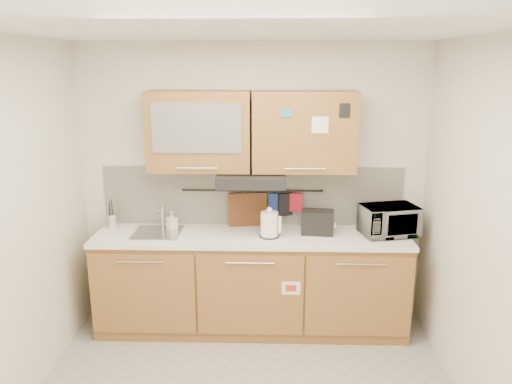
{
  "coord_description": "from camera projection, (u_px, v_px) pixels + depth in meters",
  "views": [
    {
      "loc": [
        0.16,
        -3.04,
        2.42
      ],
      "look_at": [
        0.05,
        1.05,
        1.35
      ],
      "focal_mm": 35.0,
      "sensor_mm": 36.0,
      "label": 1
    }
  ],
  "objects": [
    {
      "name": "wall_right",
      "position": [
        494.0,
        243.0,
        3.18
      ],
      "size": [
        0.0,
        3.0,
        3.0
      ],
      "primitive_type": "plane",
      "rotation": [
        1.57,
        0.0,
        -1.57
      ],
      "color": "silver",
      "rests_on": "ground"
    },
    {
      "name": "toaster",
      "position": [
        318.0,
        222.0,
        4.47
      ],
      "size": [
        0.3,
        0.2,
        0.21
      ],
      "rotation": [
        0.0,
        0.0,
        -0.11
      ],
      "color": "black",
      "rests_on": "countertop"
    },
    {
      "name": "range_hood",
      "position": [
        251.0,
        179.0,
        4.41
      ],
      "size": [
        0.6,
        0.46,
        0.1
      ],
      "primitive_type": "cube",
      "color": "black",
      "rests_on": "upper_cabinets"
    },
    {
      "name": "wall_back",
      "position": [
        252.0,
        185.0,
        4.68
      ],
      "size": [
        3.2,
        0.0,
        3.2
      ],
      "primitive_type": "plane",
      "rotation": [
        1.57,
        0.0,
        0.0
      ],
      "color": "silver",
      "rests_on": "ground"
    },
    {
      "name": "pot_holder",
      "position": [
        295.0,
        202.0,
        4.64
      ],
      "size": [
        0.14,
        0.04,
        0.17
      ],
      "primitive_type": "cube",
      "rotation": [
        0.0,
        0.0,
        -0.16
      ],
      "color": "#B0172B",
      "rests_on": "utensil_rail"
    },
    {
      "name": "upper_cabinets",
      "position": [
        251.0,
        131.0,
        4.37
      ],
      "size": [
        1.82,
        0.37,
        0.7
      ],
      "color": "brown",
      "rests_on": "wall_back"
    },
    {
      "name": "wall_left",
      "position": [
        1.0,
        238.0,
        3.27
      ],
      "size": [
        0.0,
        3.0,
        3.0
      ],
      "primitive_type": "plane",
      "rotation": [
        1.57,
        0.0,
        1.57
      ],
      "color": "silver",
      "rests_on": "ground"
    },
    {
      "name": "dark_pouch",
      "position": [
        285.0,
        204.0,
        4.65
      ],
      "size": [
        0.14,
        0.09,
        0.22
      ],
      "primitive_type": "cube",
      "rotation": [
        0.0,
        0.0,
        0.43
      ],
      "color": "black",
      "rests_on": "utensil_rail"
    },
    {
      "name": "utensil_rail",
      "position": [
        252.0,
        191.0,
        4.64
      ],
      "size": [
        1.3,
        0.02,
        0.02
      ],
      "primitive_type": "cylinder",
      "rotation": [
        0.0,
        1.57,
        0.0
      ],
      "color": "black",
      "rests_on": "backsplash"
    },
    {
      "name": "base_cabinet",
      "position": [
        251.0,
        287.0,
        4.61
      ],
      "size": [
        2.8,
        0.64,
        0.88
      ],
      "color": "brown",
      "rests_on": "floor"
    },
    {
      "name": "ceiling",
      "position": [
        243.0,
        30.0,
        2.9
      ],
      "size": [
        3.2,
        3.2,
        0.0
      ],
      "primitive_type": "plane",
      "rotation": [
        3.14,
        0.0,
        0.0
      ],
      "color": "white",
      "rests_on": "wall_back"
    },
    {
      "name": "backsplash",
      "position": [
        252.0,
        196.0,
        4.69
      ],
      "size": [
        2.8,
        0.02,
        0.56
      ],
      "primitive_type": "cube",
      "color": "silver",
      "rests_on": "countertop"
    },
    {
      "name": "oven_mitt",
      "position": [
        274.0,
        203.0,
        4.65
      ],
      "size": [
        0.11,
        0.03,
        0.18
      ],
      "primitive_type": "cube",
      "rotation": [
        0.0,
        0.0,
        0.03
      ],
      "color": "navy",
      "rests_on": "utensil_rail"
    },
    {
      "name": "sink",
      "position": [
        158.0,
        232.0,
        4.51
      ],
      "size": [
        0.42,
        0.4,
        0.26
      ],
      "color": "silver",
      "rests_on": "countertop"
    },
    {
      "name": "cutting_board",
      "position": [
        248.0,
        216.0,
        4.69
      ],
      "size": [
        0.36,
        0.07,
        0.45
      ],
      "primitive_type": "cube",
      "rotation": [
        0.0,
        0.0,
        0.13
      ],
      "color": "brown",
      "rests_on": "utensil_rail"
    },
    {
      "name": "utensil_crock",
      "position": [
        112.0,
        221.0,
        4.63
      ],
      "size": [
        0.14,
        0.14,
        0.27
      ],
      "rotation": [
        0.0,
        0.0,
        0.37
      ],
      "color": "silver",
      "rests_on": "countertop"
    },
    {
      "name": "countertop",
      "position": [
        251.0,
        237.0,
        4.48
      ],
      "size": [
        2.82,
        0.62,
        0.04
      ],
      "primitive_type": "cube",
      "color": "white",
      "rests_on": "base_cabinet"
    },
    {
      "name": "kettle",
      "position": [
        270.0,
        225.0,
        4.39
      ],
      "size": [
        0.2,
        0.19,
        0.27
      ],
      "rotation": [
        0.0,
        0.0,
        -0.3
      ],
      "color": "white",
      "rests_on": "countertop"
    },
    {
      "name": "microwave",
      "position": [
        389.0,
        220.0,
        4.44
      ],
      "size": [
        0.54,
        0.43,
        0.27
      ],
      "primitive_type": "imported",
      "rotation": [
        0.0,
        0.0,
        0.24
      ],
      "color": "#999999",
      "rests_on": "countertop"
    },
    {
      "name": "soap_bottle",
      "position": [
        172.0,
        221.0,
        4.58
      ],
      "size": [
        0.11,
        0.11,
        0.18
      ],
      "primitive_type": "imported",
      "rotation": [
        0.0,
        0.0,
        0.7
      ],
      "color": "#999999",
      "rests_on": "countertop"
    }
  ]
}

